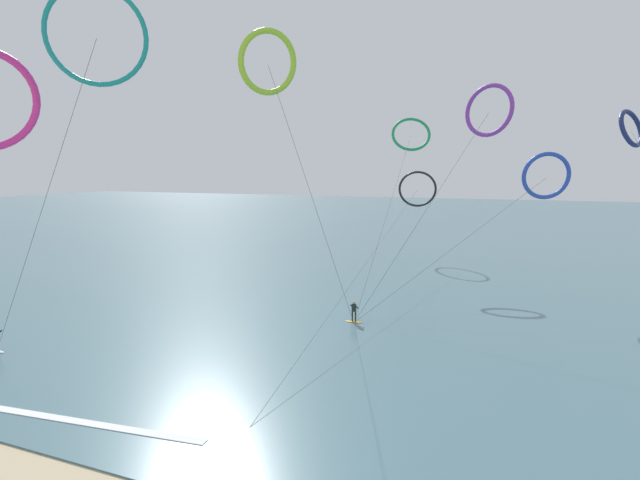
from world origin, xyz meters
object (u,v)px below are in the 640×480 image
kite_navy (631,129)px  kite_teal (96,36)px  surfer_amber (354,313)px  kite_cobalt (546,176)px  kite_emerald (411,134)px  kite_violet (489,110)px  kite_charcoal (417,189)px  kite_lime (268,62)px

kite_navy → kite_teal: (-31.00, -33.87, 3.27)m
surfer_amber → kite_cobalt: (13.89, 14.10, 10.64)m
kite_emerald → kite_teal: (-8.97, -39.69, 2.87)m
kite_navy → kite_violet: 14.74m
kite_charcoal → surfer_amber: bearing=82.7°
surfer_amber → kite_violet: size_ratio=0.09×
surfer_amber → kite_navy: kite_navy is taller
kite_violet → kite_emerald: bearing=152.1°
kite_violet → kite_charcoal: kite_violet is taller
kite_violet → kite_lime: kite_lime is taller
kite_lime → kite_teal: size_ratio=1.00×
kite_lime → kite_teal: kite_teal is taller
kite_emerald → kite_charcoal: size_ratio=0.52×
kite_lime → kite_teal: 11.67m
kite_violet → kite_lime: 20.81m
kite_emerald → kite_teal: kite_teal is taller
surfer_amber → kite_charcoal: kite_charcoal is taller
kite_navy → kite_cobalt: kite_navy is taller
surfer_amber → kite_violet: 21.64m
surfer_amber → kite_navy: (21.19, 18.91, 15.03)m
kite_cobalt → kite_emerald: (-14.73, 10.63, 4.79)m
surfer_amber → kite_violet: (8.80, 11.06, 16.39)m
kite_navy → kite_charcoal: size_ratio=0.83×
kite_emerald → kite_charcoal: kite_emerald is taller
kite_emerald → surfer_amber: bearing=-105.7°
kite_navy → kite_cobalt: bearing=158.4°
kite_cobalt → kite_lime: size_ratio=0.75×
kite_emerald → kite_charcoal: 9.96m
kite_teal → kite_emerald: bearing=-141.9°
surfer_amber → kite_emerald: kite_emerald is taller
kite_cobalt → kite_emerald: kite_emerald is taller
kite_navy → kite_violet: (-12.40, -7.85, 1.36)m
kite_emerald → kite_teal: bearing=-120.4°
surfer_amber → kite_charcoal: bearing=104.7°
kite_lime → kite_teal: (-4.73, -10.67, -0.31)m
kite_violet → kite_navy: bearing=59.3°
kite_violet → kite_emerald: 16.75m
kite_lime → kite_violet: bearing=173.8°
kite_emerald → kite_lime: size_ratio=1.23×
kite_teal → surfer_amber: bearing=-162.4°
surfer_amber → kite_teal: bearing=-110.7°
kite_navy → kite_charcoal: kite_navy is taller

